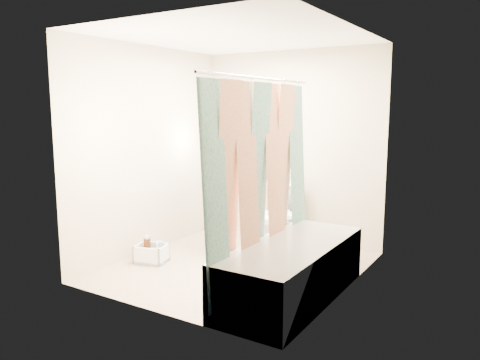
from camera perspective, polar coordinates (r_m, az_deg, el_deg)
The scene contains 14 objects.
floor at distance 5.11m, azimuth -0.38°, elevation -10.57°, with size 2.60×2.60×0.00m, color gray.
ceiling at distance 4.87m, azimuth -0.41°, elevation 17.13°, with size 2.40×2.60×0.02m, color white.
wall_back at distance 5.98m, azimuth 6.28°, elevation 4.02°, with size 2.40×0.02×2.40m, color #BAA98F.
wall_front at distance 3.82m, azimuth -10.85°, elevation 1.16°, with size 2.40×0.02×2.40m, color #BAA98F.
wall_left at distance 5.57m, azimuth -10.91°, elevation 3.56°, with size 0.02×2.60×2.40m, color #BAA98F.
wall_right at distance 4.33m, azimuth 13.18°, elevation 1.99°, with size 0.02×2.60×2.40m, color #BAA98F.
bathtub at distance 4.28m, azimuth 6.35°, elevation -10.74°, with size 0.70×1.75×0.50m.
curtain_rod at distance 4.19m, azimuth 2.59°, elevation 12.26°, with size 0.02×0.02×1.90m, color silver.
shower_curtain at distance 4.24m, azimuth 2.50°, elevation -0.38°, with size 0.06×1.75×1.80m, color white.
toilet at distance 5.59m, azimuth 4.89°, elevation -4.63°, with size 0.44×0.78×0.80m, color white.
tank_lid at distance 5.46m, azimuth 4.64°, elevation -4.23°, with size 0.49×0.21×0.04m, color white.
tank_internals at distance 5.73m, azimuth 4.90°, elevation -0.36°, with size 0.19×0.09×0.26m.
plumber at distance 5.44m, azimuth -2.48°, elevation -0.41°, with size 0.60×0.39×1.65m, color navy.
cleaning_caddy at distance 5.32m, azimuth -10.65°, elevation -8.88°, with size 0.38×0.33×0.25m.
Camera 1 is at (2.57, -4.08, 1.70)m, focal length 35.00 mm.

